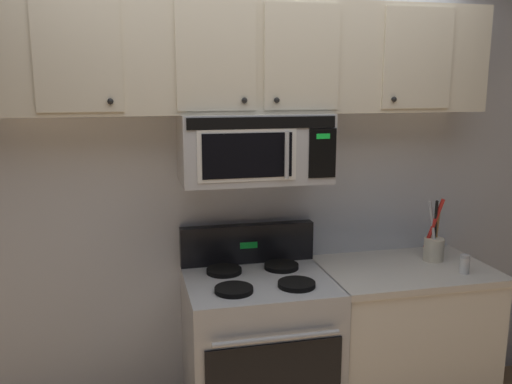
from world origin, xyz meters
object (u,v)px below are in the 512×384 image
object	(u,v)px
stove_range	(259,355)
salt_shaker	(465,264)
utensil_crock_cream	(434,245)
over_range_microwave	(254,147)

from	to	relation	value
stove_range	salt_shaker	bearing A→B (deg)	-8.44
utensil_crock_cream	salt_shaker	distance (m)	0.24
stove_range	over_range_microwave	distance (m)	1.11
utensil_crock_cream	salt_shaker	world-z (taller)	utensil_crock_cream
salt_shaker	utensil_crock_cream	bearing A→B (deg)	101.23
over_range_microwave	utensil_crock_cream	distance (m)	1.20
utensil_crock_cream	salt_shaker	size ratio (longest dim) A/B	3.60
stove_range	over_range_microwave	world-z (taller)	over_range_microwave
stove_range	utensil_crock_cream	xyz separation A→B (m)	(1.05, 0.07, 0.52)
stove_range	salt_shaker	world-z (taller)	stove_range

